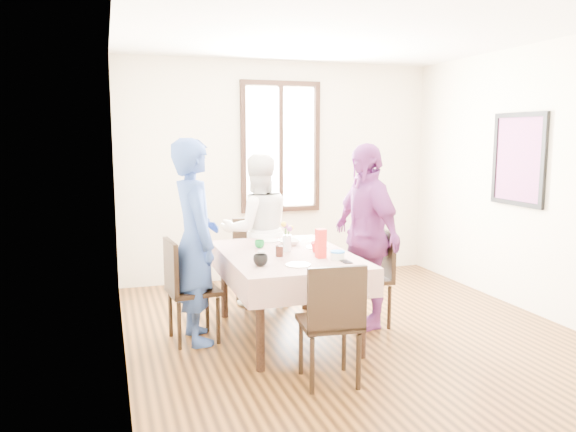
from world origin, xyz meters
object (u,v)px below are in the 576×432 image
object	(u,v)px
chair_right	(366,278)
person_right	(365,236)
chair_far	(257,262)
chair_near	(329,322)
person_left	(195,241)
person_far	(257,230)
dining_table	(286,295)
chair_left	(193,290)

from	to	relation	value
chair_right	person_right	xyz separation A→B (m)	(-0.02, 0.00, 0.41)
chair_far	chair_near	size ratio (longest dim) A/B	1.00
chair_near	person_left	xyz separation A→B (m)	(-0.79, 1.16, 0.43)
person_right	person_far	bearing A→B (deg)	-146.09
chair_far	chair_near	distance (m)	2.03
dining_table	person_far	distance (m)	1.09
chair_left	person_left	size ratio (longest dim) A/B	0.51
chair_near	person_far	xyz separation A→B (m)	(0.00, 2.02, 0.35)
dining_table	chair_right	distance (m)	0.82
chair_left	person_right	world-z (taller)	person_right
chair_left	person_far	bearing A→B (deg)	130.60
person_far	dining_table	bearing A→B (deg)	89.32
dining_table	chair_near	xyz separation A→B (m)	(0.00, -1.02, 0.08)
chair_far	person_far	xyz separation A→B (m)	(0.00, -0.02, 0.35)
chair_near	chair_left	bearing A→B (deg)	131.25
person_left	person_right	bearing A→B (deg)	-98.51
dining_table	person_left	bearing A→B (deg)	170.04
dining_table	chair_far	xyz separation A→B (m)	(0.00, 1.02, 0.08)
chair_left	chair_near	size ratio (longest dim) A/B	1.00
dining_table	person_right	size ratio (longest dim) A/B	0.86
person_far	chair_near	bearing A→B (deg)	89.32
chair_right	person_far	bearing A→B (deg)	45.86
dining_table	person_far	xyz separation A→B (m)	(0.00, 1.00, 0.43)
person_right	chair_right	bearing A→B (deg)	84.22
chair_far	dining_table	bearing A→B (deg)	86.83
chair_left	chair_far	distance (m)	1.20
person_left	chair_near	bearing A→B (deg)	-150.81
chair_right	chair_far	xyz separation A→B (m)	(-0.81, 0.97, 0.00)
chair_near	person_left	distance (m)	1.47
dining_table	chair_right	world-z (taller)	chair_right
chair_left	person_right	size ratio (longest dim) A/B	0.53
person_left	person_right	size ratio (longest dim) A/B	1.03
chair_left	chair_right	xyz separation A→B (m)	(1.62, -0.09, 0.00)
chair_left	person_left	bearing A→B (deg)	83.95
chair_near	person_right	distance (m)	1.39
dining_table	chair_far	distance (m)	1.02
person_left	person_right	distance (m)	1.58
chair_right	chair_far	world-z (taller)	same
chair_left	chair_far	size ratio (longest dim) A/B	1.00
chair_left	person_left	world-z (taller)	person_left
chair_near	chair_far	bearing A→B (deg)	96.17
chair_left	person_left	distance (m)	0.43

